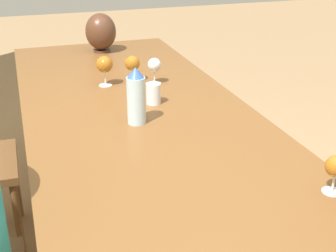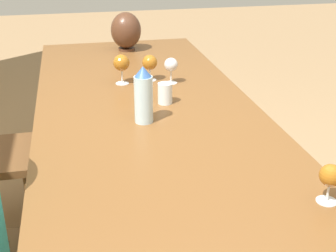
{
  "view_description": "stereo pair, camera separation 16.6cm",
  "coord_description": "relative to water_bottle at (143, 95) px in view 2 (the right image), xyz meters",
  "views": [
    {
      "loc": [
        -1.63,
        0.48,
        1.54
      ],
      "look_at": [
        -0.19,
        0.0,
        0.87
      ],
      "focal_mm": 50.0,
      "sensor_mm": 36.0,
      "label": 1
    },
    {
      "loc": [
        -1.67,
        0.32,
        1.54
      ],
      "look_at": [
        -0.19,
        0.0,
        0.87
      ],
      "focal_mm": 50.0,
      "sensor_mm": 36.0,
      "label": 2
    }
  ],
  "objects": [
    {
      "name": "dining_table",
      "position": [
        -0.1,
        -0.04,
        -0.18
      ],
      "size": [
        3.02,
        0.98,
        0.77
      ],
      "color": "brown",
      "rests_on": "ground_plane"
    },
    {
      "name": "water_bottle",
      "position": [
        0.0,
        0.0,
        0.0
      ],
      "size": [
        0.08,
        0.08,
        0.24
      ],
      "color": "silver",
      "rests_on": "dining_table"
    },
    {
      "name": "wine_glass_1",
      "position": [
        -0.71,
        -0.44,
        -0.03
      ],
      "size": [
        0.07,
        0.07,
        0.12
      ],
      "color": "silver",
      "rests_on": "dining_table"
    },
    {
      "name": "wine_glass_5",
      "position": [
        0.47,
        -0.22,
        -0.02
      ],
      "size": [
        0.07,
        0.07,
        0.13
      ],
      "color": "silver",
      "rests_on": "dining_table"
    },
    {
      "name": "vase",
      "position": [
        1.17,
        -0.08,
        0.01
      ],
      "size": [
        0.19,
        0.19,
        0.24
      ],
      "color": "#4C2D1E",
      "rests_on": "dining_table"
    },
    {
      "name": "water_tumbler",
      "position": [
        0.19,
        -0.13,
        -0.07
      ],
      "size": [
        0.07,
        0.07,
        0.1
      ],
      "color": "silver",
      "rests_on": "dining_table"
    },
    {
      "name": "wine_glass_2",
      "position": [
        0.54,
        -0.12,
        -0.02
      ],
      "size": [
        0.08,
        0.08,
        0.14
      ],
      "color": "silver",
      "rests_on": "dining_table"
    },
    {
      "name": "wine_glass_0",
      "position": [
        0.51,
        0.03,
        -0.01
      ],
      "size": [
        0.08,
        0.08,
        0.15
      ],
      "color": "silver",
      "rests_on": "dining_table"
    }
  ]
}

